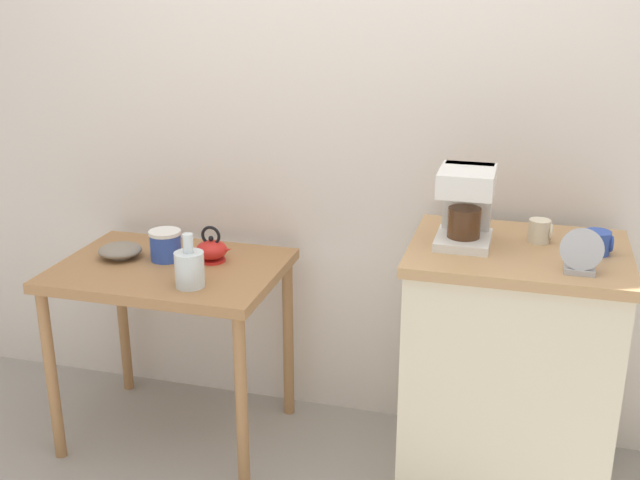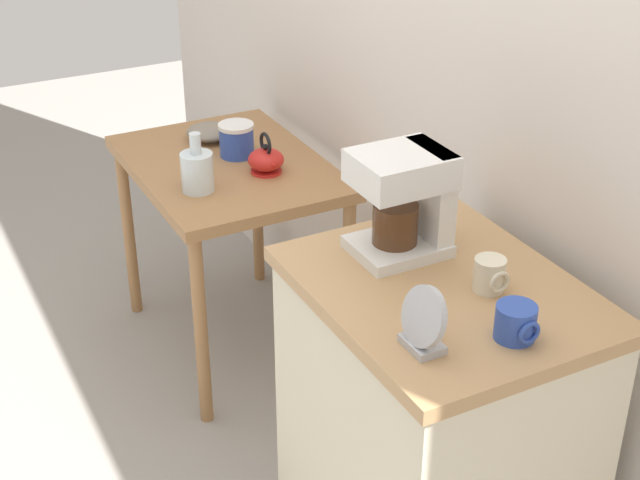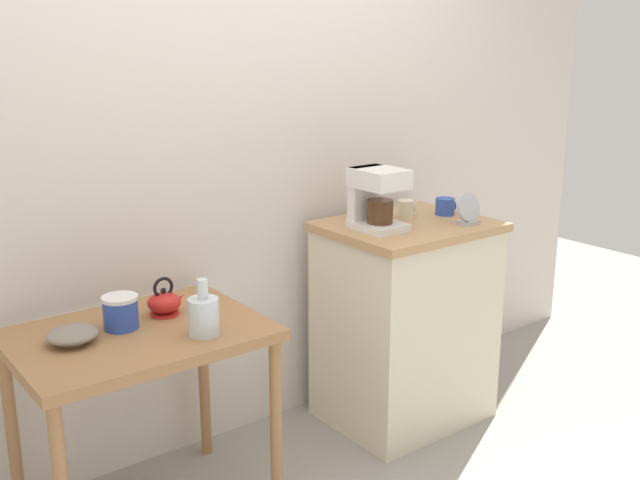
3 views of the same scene
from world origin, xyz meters
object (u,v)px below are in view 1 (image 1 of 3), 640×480
object	(u,v)px
bowl_stoneware	(121,250)
mug_blue	(597,243)
teakettle	(212,250)
mug_small_cream	(540,231)
table_clock	(581,254)
coffee_maker	(466,202)
canister_enamel	(166,245)
glass_carafe_vase	(190,268)

from	to	relation	value
bowl_stoneware	mug_blue	bearing A→B (deg)	-0.09
teakettle	mug_small_cream	distance (m)	1.22
mug_blue	bowl_stoneware	bearing A→B (deg)	179.91
mug_small_cream	table_clock	world-z (taller)	table_clock
coffee_maker	mug_blue	size ratio (longest dim) A/B	2.76
bowl_stoneware	mug_blue	xyz separation A→B (m)	(1.74, -0.00, 0.20)
canister_enamel	table_clock	xyz separation A→B (m)	(1.50, -0.22, 0.19)
glass_carafe_vase	mug_blue	size ratio (longest dim) A/B	2.09
glass_carafe_vase	mug_blue	xyz separation A→B (m)	(1.36, 0.19, 0.16)
canister_enamel	coffee_maker	world-z (taller)	coffee_maker
teakettle	mug_blue	size ratio (longest dim) A/B	1.58
bowl_stoneware	glass_carafe_vase	bearing A→B (deg)	-26.93
coffee_maker	mug_blue	bearing A→B (deg)	-0.07
coffee_maker	mug_small_cream	xyz separation A→B (m)	(0.25, 0.07, -0.10)
canister_enamel	coffee_maker	size ratio (longest dim) A/B	0.48
mug_small_cream	coffee_maker	bearing A→B (deg)	-164.56
teakettle	coffee_maker	size ratio (longest dim) A/B	0.57
mug_small_cream	table_clock	distance (m)	0.29
coffee_maker	canister_enamel	bearing A→B (deg)	178.53
bowl_stoneware	canister_enamel	xyz separation A→B (m)	(0.18, 0.03, 0.03)
coffee_maker	table_clock	bearing A→B (deg)	-27.34
teakettle	mug_blue	distance (m)	1.40
canister_enamel	coffee_maker	bearing A→B (deg)	-1.47
bowl_stoneware	coffee_maker	size ratio (longest dim) A/B	0.65
coffee_maker	mug_blue	world-z (taller)	coffee_maker
canister_enamel	mug_blue	xyz separation A→B (m)	(1.56, -0.03, 0.17)
bowl_stoneware	table_clock	world-z (taller)	table_clock
teakettle	glass_carafe_vase	size ratio (longest dim) A/B	0.76
bowl_stoneware	canister_enamel	world-z (taller)	canister_enamel
teakettle	mug_blue	xyz separation A→B (m)	(1.38, -0.06, 0.18)
coffee_maker	table_clock	world-z (taller)	coffee_maker
mug_blue	glass_carafe_vase	bearing A→B (deg)	-171.94
teakettle	coffee_maker	xyz separation A→B (m)	(0.96, -0.06, 0.28)
teakettle	canister_enamel	bearing A→B (deg)	-170.30
coffee_maker	mug_blue	xyz separation A→B (m)	(0.43, -0.00, -0.10)
bowl_stoneware	coffee_maker	bearing A→B (deg)	-0.10
bowl_stoneware	table_clock	distance (m)	1.71
glass_carafe_vase	mug_blue	world-z (taller)	mug_blue
teakettle	bowl_stoneware	bearing A→B (deg)	-170.93
table_clock	coffee_maker	bearing A→B (deg)	152.66
bowl_stoneware	teakettle	size ratio (longest dim) A/B	1.13
bowl_stoneware	mug_small_cream	distance (m)	1.58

